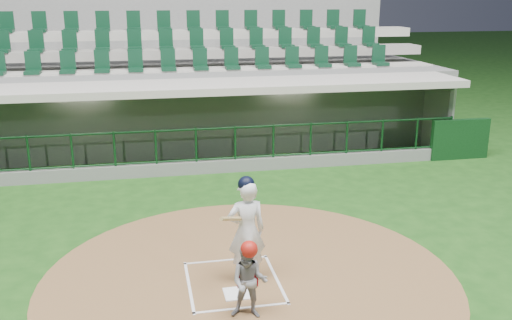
{
  "coord_description": "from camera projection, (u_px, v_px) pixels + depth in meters",
  "views": [
    {
      "loc": [
        -1.34,
        -8.94,
        4.75
      ],
      "look_at": [
        0.98,
        2.6,
        1.3
      ],
      "focal_mm": 40.0,
      "sensor_mm": 36.0,
      "label": 1
    }
  ],
  "objects": [
    {
      "name": "dugout_structure",
      "position": [
        196.0,
        125.0,
        17.13
      ],
      "size": [
        16.4,
        3.7,
        3.0
      ],
      "color": "gray",
      "rests_on": "ground"
    },
    {
      "name": "seating_deck",
      "position": [
        182.0,
        93.0,
        19.86
      ],
      "size": [
        17.0,
        6.72,
        5.15
      ],
      "color": "slate",
      "rests_on": "ground"
    },
    {
      "name": "ground",
      "position": [
        231.0,
        275.0,
        10.0
      ],
      "size": [
        120.0,
        120.0,
        0.0
      ],
      "primitive_type": "plane",
      "color": "#184313",
      "rests_on": "ground"
    },
    {
      "name": "home_plate",
      "position": [
        237.0,
        294.0,
        9.33
      ],
      "size": [
        0.43,
        0.43,
        0.02
      ],
      "primitive_type": "cube",
      "color": "white",
      "rests_on": "dirt_circle"
    },
    {
      "name": "dirt_circle",
      "position": [
        249.0,
        278.0,
        9.86
      ],
      "size": [
        7.2,
        7.2,
        0.01
      ],
      "primitive_type": "cylinder",
      "color": "brown",
      "rests_on": "ground"
    },
    {
      "name": "batter_box_chalk",
      "position": [
        233.0,
        282.0,
        9.71
      ],
      "size": [
        1.55,
        1.8,
        0.01
      ],
      "color": "white",
      "rests_on": "ground"
    },
    {
      "name": "catcher",
      "position": [
        249.0,
        280.0,
        8.53
      ],
      "size": [
        0.67,
        0.59,
        1.25
      ],
      "color": "gray",
      "rests_on": "dirt_circle"
    },
    {
      "name": "batter",
      "position": [
        246.0,
        229.0,
        9.57
      ],
      "size": [
        0.88,
        0.88,
        1.86
      ],
      "color": "white",
      "rests_on": "dirt_circle"
    }
  ]
}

